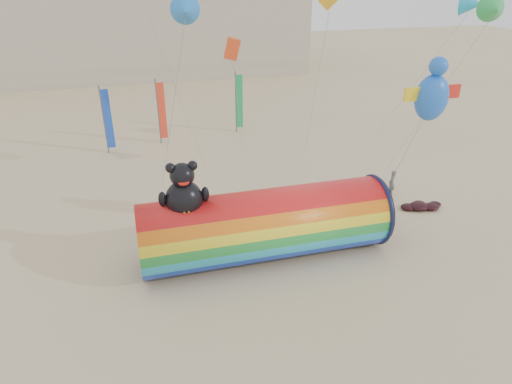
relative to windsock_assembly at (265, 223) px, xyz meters
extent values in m
plane|color=#CCB58C|center=(-0.32, 0.75, -1.83)|extent=(160.00, 160.00, 0.00)
cylinder|color=red|center=(0.01, 0.00, -0.09)|extent=(11.90, 3.47, 3.47)
torus|color=#0F1438|center=(5.84, 0.00, -0.09)|extent=(0.24, 3.64, 3.64)
cylinder|color=black|center=(5.98, 0.00, -0.09)|extent=(0.06, 3.44, 3.44)
ellipsoid|color=black|center=(-3.76, 0.00, 1.79)|extent=(1.70, 1.52, 1.78)
ellipsoid|color=yellow|center=(-3.76, -0.54, 1.69)|extent=(0.87, 0.38, 0.76)
sphere|color=black|center=(-3.76, 0.00, 2.98)|extent=(1.09, 1.09, 1.09)
sphere|color=black|center=(-4.23, 0.00, 3.38)|extent=(0.44, 0.44, 0.44)
sphere|color=black|center=(-3.28, 0.00, 3.38)|extent=(0.44, 0.44, 0.44)
ellipsoid|color=red|center=(-3.76, -0.45, 2.83)|extent=(0.48, 0.17, 0.31)
ellipsoid|color=black|center=(-4.70, -0.10, 1.99)|extent=(0.36, 0.36, 0.71)
ellipsoid|color=black|center=(-2.81, -0.10, 1.99)|extent=(0.36, 0.36, 0.71)
imported|color=#55555C|center=(9.47, 4.24, -0.99)|extent=(0.71, 0.71, 1.67)
ellipsoid|color=black|center=(10.11, 2.14, -1.62)|extent=(1.17, 0.99, 0.41)
ellipsoid|color=black|center=(10.81, 1.94, -1.66)|extent=(0.99, 0.84, 0.34)
ellipsoid|color=black|center=(9.51, 2.29, -1.67)|extent=(0.91, 0.77, 0.32)
ellipsoid|color=black|center=(10.41, 2.54, -1.69)|extent=(0.78, 0.66, 0.27)
ellipsoid|color=black|center=(11.31, 2.24, -1.70)|extent=(0.73, 0.62, 0.25)
cylinder|color=#59595E|center=(-7.66, 16.52, 0.77)|extent=(0.10, 0.10, 5.20)
cube|color=blue|center=(-7.35, 16.52, 0.82)|extent=(0.56, 0.06, 4.50)
cylinder|color=#59595E|center=(-3.57, 17.62, 0.77)|extent=(0.10, 0.10, 5.20)
cube|color=red|center=(-3.26, 17.62, 0.82)|extent=(0.56, 0.06, 4.50)
cylinder|color=#59595E|center=(2.97, 18.69, 0.77)|extent=(0.10, 0.10, 5.20)
cube|color=#179A4D|center=(3.28, 18.69, 0.82)|extent=(0.56, 0.06, 4.50)
ellipsoid|color=blue|center=(7.11, -1.33, 5.95)|extent=(1.53, 1.19, 2.04)
cone|color=green|center=(13.42, 3.24, 9.06)|extent=(1.43, 1.43, 1.29)
cube|color=#E64419|center=(0.44, 8.35, 6.82)|extent=(0.73, 0.73, 1.16)
cone|color=#1BA5D8|center=(16.24, 8.49, 8.90)|extent=(1.46, 1.46, 1.31)
cone|color=blue|center=(-2.83, 2.69, 9.39)|extent=(1.30, 1.30, 1.17)
camera|label=1|loc=(-5.46, -18.15, 11.08)|focal=32.00mm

